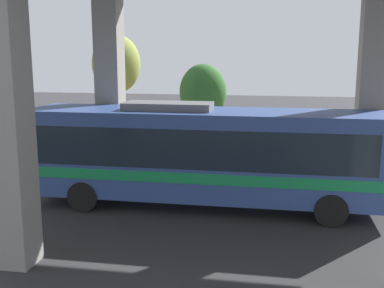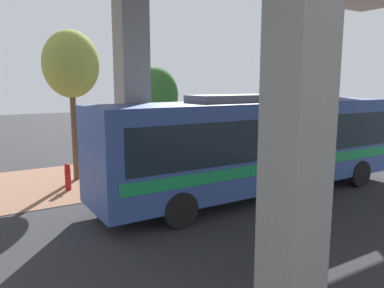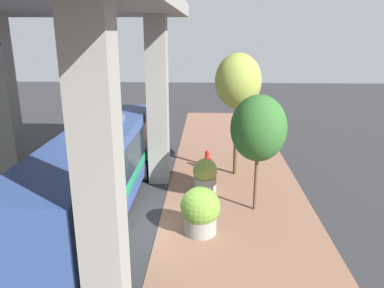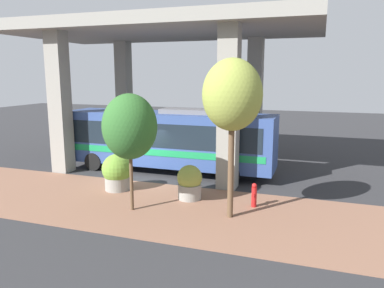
# 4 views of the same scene
# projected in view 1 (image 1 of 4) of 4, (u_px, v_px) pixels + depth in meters

# --- Properties ---
(ground_plane) EXTENTS (80.00, 80.00, 0.00)m
(ground_plane) POSITION_uv_depth(u_px,v_px,m) (234.00, 189.00, 18.29)
(ground_plane) COLOR #2D2D30
(ground_plane) RESTS_ON ground
(sidewalk_strip) EXTENTS (6.00, 40.00, 0.02)m
(sidewalk_strip) POSITION_uv_depth(u_px,v_px,m) (240.00, 170.00, 21.19)
(sidewalk_strip) COLOR #845B47
(sidewalk_strip) RESTS_ON ground
(bus) EXTENTS (2.58, 11.55, 3.50)m
(bus) POSITION_uv_depth(u_px,v_px,m) (203.00, 151.00, 15.81)
(bus) COLOR #334C8C
(bus) RESTS_ON ground
(fire_hydrant) EXTENTS (0.44, 0.21, 1.00)m
(fire_hydrant) POSITION_uv_depth(u_px,v_px,m) (94.00, 159.00, 20.97)
(fire_hydrant) COLOR #B21919
(fire_hydrant) RESTS_ON ground
(planter_front) EXTENTS (1.39, 1.39, 1.70)m
(planter_front) POSITION_uv_depth(u_px,v_px,m) (240.00, 158.00, 19.59)
(planter_front) COLOR gray
(planter_front) RESTS_ON ground
(planter_middle) EXTENTS (1.07, 1.07, 1.50)m
(planter_middle) POSITION_uv_depth(u_px,v_px,m) (155.00, 157.00, 20.36)
(planter_middle) COLOR gray
(planter_middle) RESTS_ON ground
(street_tree_near) EXTENTS (2.15, 2.15, 5.89)m
(street_tree_near) POSITION_uv_depth(u_px,v_px,m) (116.00, 65.00, 21.43)
(street_tree_near) COLOR brown
(street_tree_near) RESTS_ON ground
(street_tree_far) EXTENTS (2.10, 2.10, 4.61)m
(street_tree_far) POSITION_uv_depth(u_px,v_px,m) (203.00, 92.00, 21.50)
(street_tree_far) COLOR brown
(street_tree_far) RESTS_ON ground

